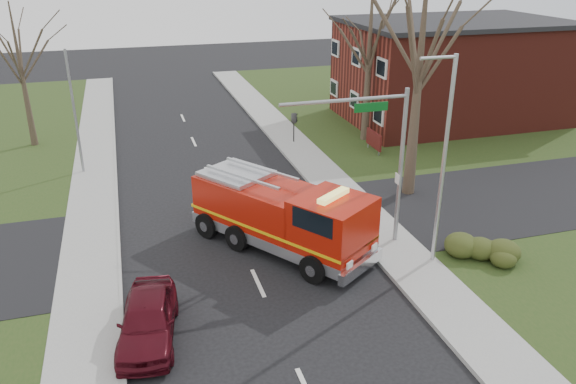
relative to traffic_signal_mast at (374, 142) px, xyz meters
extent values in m
plane|color=black|center=(-5.21, -1.50, -4.71)|extent=(120.00, 120.00, 0.00)
cube|color=gray|center=(0.99, -1.50, -4.63)|extent=(2.40, 80.00, 0.15)
cube|color=gray|center=(-11.41, -1.50, -4.63)|extent=(2.40, 80.00, 0.15)
cube|color=maroon|center=(13.79, 16.50, -1.21)|extent=(15.00, 10.00, 7.00)
cube|color=black|center=(13.79, 16.50, 2.39)|extent=(15.40, 10.40, 0.30)
cube|color=silver|center=(6.24, 16.50, -2.71)|extent=(0.12, 1.40, 1.20)
cube|color=#501312|center=(5.29, 11.00, -3.81)|extent=(0.12, 2.00, 1.00)
cylinder|color=gray|center=(5.29, 10.20, -4.26)|extent=(0.08, 0.08, 0.90)
cylinder|color=gray|center=(5.29, 11.80, -4.26)|extent=(0.08, 0.08, 0.90)
ellipsoid|color=#333E16|center=(3.79, -2.50, -4.13)|extent=(2.80, 2.00, 0.90)
cone|color=#36291F|center=(4.29, 4.50, 1.29)|extent=(0.64, 0.64, 12.00)
cone|color=#36291F|center=(5.79, 13.50, 0.54)|extent=(0.56, 0.56, 10.50)
cone|color=#36291F|center=(-15.21, 18.50, -0.21)|extent=(0.44, 0.44, 9.00)
cylinder|color=gray|center=(1.29, 0.00, -1.31)|extent=(0.18, 0.18, 6.80)
cylinder|color=gray|center=(-1.31, 0.00, 1.79)|extent=(5.20, 0.14, 0.14)
cube|color=#0C591E|center=(-0.21, 0.00, 1.44)|extent=(1.40, 0.06, 0.35)
imported|color=black|center=(-3.31, 0.00, 1.44)|extent=(0.22, 0.18, 1.10)
cylinder|color=#B7BABF|center=(1.99, -2.00, -0.51)|extent=(0.16, 0.16, 8.40)
cylinder|color=#B7BABF|center=(1.29, -2.00, 3.59)|extent=(1.40, 0.12, 0.12)
cylinder|color=gray|center=(-12.01, 12.50, -1.21)|extent=(0.14, 0.14, 7.00)
cube|color=#A91507|center=(-4.31, 2.06, -3.11)|extent=(5.23, 5.93, 2.16)
cube|color=#A91507|center=(-2.11, -1.17, -2.96)|extent=(3.72, 3.72, 2.47)
cube|color=#B7BABF|center=(-3.62, 1.04, -3.99)|extent=(6.75, 8.15, 0.46)
cube|color=#E5B20C|center=(-3.62, 1.04, -3.42)|extent=(6.76, 8.16, 0.12)
cube|color=black|center=(-1.47, -2.11, -2.19)|extent=(2.02, 1.42, 0.88)
cube|color=#E5D866|center=(-2.11, -1.17, -1.57)|extent=(1.56, 1.23, 0.19)
cylinder|color=black|center=(-3.16, -2.01, -4.14)|extent=(0.94, 1.14, 1.13)
cylinder|color=black|center=(-0.94, -0.51, -4.14)|extent=(0.94, 1.14, 1.13)
cylinder|color=black|center=(-6.46, 2.84, -4.14)|extent=(0.94, 1.14, 1.13)
cylinder|color=black|center=(-4.25, 4.34, -4.14)|extent=(0.94, 1.14, 1.13)
imported|color=#480B14|center=(-9.41, -3.69, -3.96)|extent=(2.44, 4.61, 1.49)
camera|label=1|loc=(-9.34, -19.39, 7.02)|focal=35.00mm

